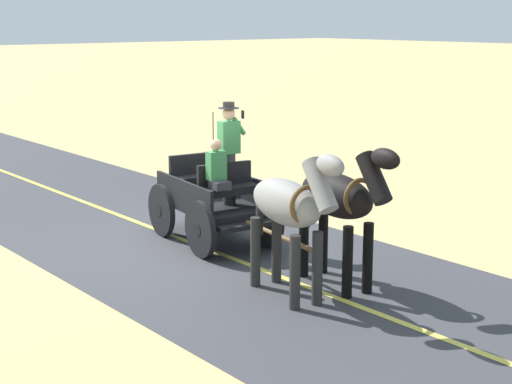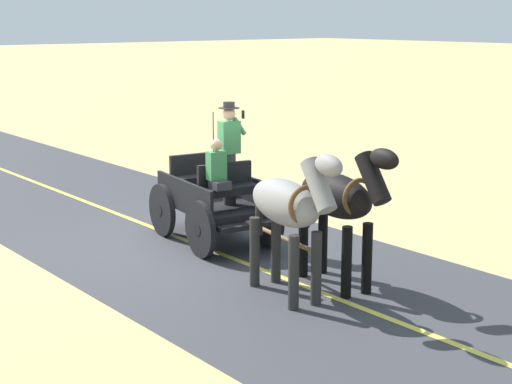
# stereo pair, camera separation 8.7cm
# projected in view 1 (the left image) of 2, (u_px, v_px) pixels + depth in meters

# --- Properties ---
(ground_plane) EXTENTS (200.00, 200.00, 0.00)m
(ground_plane) POSITION_uv_depth(u_px,v_px,m) (189.00, 242.00, 13.84)
(ground_plane) COLOR tan
(road_surface) EXTENTS (5.31, 160.00, 0.01)m
(road_surface) POSITION_uv_depth(u_px,v_px,m) (189.00, 242.00, 13.84)
(road_surface) COLOR #38383D
(road_surface) RESTS_ON ground
(road_centre_stripe) EXTENTS (0.12, 160.00, 0.00)m
(road_centre_stripe) POSITION_uv_depth(u_px,v_px,m) (189.00, 242.00, 13.84)
(road_centre_stripe) COLOR #DBCC4C
(road_centre_stripe) RESTS_ON road_surface
(horse_drawn_carriage) EXTENTS (1.74, 4.51, 2.50)m
(horse_drawn_carriage) POSITION_uv_depth(u_px,v_px,m) (215.00, 197.00, 13.70)
(horse_drawn_carriage) COLOR black
(horse_drawn_carriage) RESTS_ON ground
(horse_near_side) EXTENTS (0.79, 2.15, 2.21)m
(horse_near_side) POSITION_uv_depth(u_px,v_px,m) (341.00, 200.00, 11.28)
(horse_near_side) COLOR black
(horse_near_side) RESTS_ON ground
(horse_off_side) EXTENTS (0.82, 2.15, 2.21)m
(horse_off_side) POSITION_uv_depth(u_px,v_px,m) (290.00, 207.00, 10.83)
(horse_off_side) COLOR gray
(horse_off_side) RESTS_ON ground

